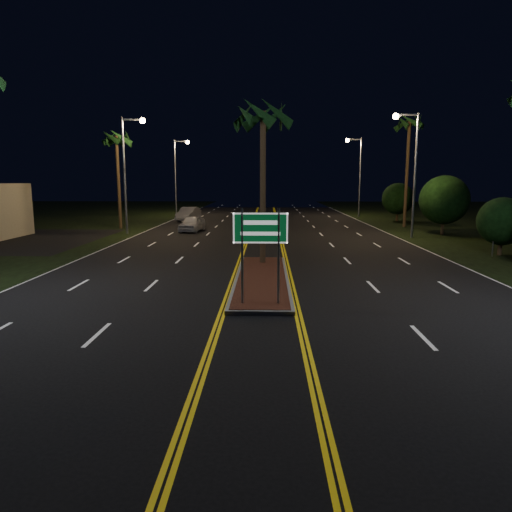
{
  "coord_description": "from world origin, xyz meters",
  "views": [
    {
      "loc": [
        0.22,
        -12.04,
        4.25
      ],
      "look_at": [
        -0.13,
        2.04,
        1.9
      ],
      "focal_mm": 32.0,
      "sensor_mm": 36.0,
      "label": 1
    }
  ],
  "objects_px": {
    "streetlight_left_mid": "(129,162)",
    "car_far": "(189,213)",
    "shrub_mid": "(444,200)",
    "streetlight_right_mid": "(410,160)",
    "palm_median": "(263,116)",
    "highway_sign": "(260,237)",
    "warning_sign": "(494,231)",
    "shrub_near": "(502,221)",
    "car_near": "(192,222)",
    "median_island": "(262,279)",
    "palm_right_far": "(410,124)",
    "shrub_far": "(398,199)",
    "streetlight_right_far": "(357,168)",
    "streetlight_left_far": "(178,168)",
    "palm_left_far": "(116,139)"
  },
  "relations": [
    {
      "from": "highway_sign",
      "to": "warning_sign",
      "type": "relative_size",
      "value": 1.43
    },
    {
      "from": "shrub_near",
      "to": "shrub_mid",
      "type": "relative_size",
      "value": 0.71
    },
    {
      "from": "median_island",
      "to": "shrub_mid",
      "type": "distance_m",
      "value": 22.18
    },
    {
      "from": "streetlight_right_mid",
      "to": "palm_right_far",
      "type": "bearing_deg",
      "value": 74.71
    },
    {
      "from": "palm_right_far",
      "to": "shrub_near",
      "type": "bearing_deg",
      "value": -87.49
    },
    {
      "from": "median_island",
      "to": "palm_median",
      "type": "xyz_separation_m",
      "value": [
        0.0,
        3.5,
        7.19
      ]
    },
    {
      "from": "highway_sign",
      "to": "streetlight_left_mid",
      "type": "xyz_separation_m",
      "value": [
        -10.61,
        21.2,
        3.25
      ]
    },
    {
      "from": "highway_sign",
      "to": "shrub_mid",
      "type": "relative_size",
      "value": 0.69
    },
    {
      "from": "palm_median",
      "to": "streetlight_right_mid",
      "type": "bearing_deg",
      "value": 47.3
    },
    {
      "from": "streetlight_left_mid",
      "to": "median_island",
      "type": "bearing_deg",
      "value": -58.02
    },
    {
      "from": "shrub_far",
      "to": "car_far",
      "type": "xyz_separation_m",
      "value": [
        -21.86,
        -0.26,
        -1.5
      ]
    },
    {
      "from": "median_island",
      "to": "streetlight_right_mid",
      "type": "height_order",
      "value": "streetlight_right_mid"
    },
    {
      "from": "median_island",
      "to": "shrub_mid",
      "type": "xyz_separation_m",
      "value": [
        14.0,
        17.0,
        2.64
      ]
    },
    {
      "from": "median_island",
      "to": "streetlight_right_far",
      "type": "bearing_deg",
      "value": 73.13
    },
    {
      "from": "streetlight_right_mid",
      "to": "palm_left_far",
      "type": "bearing_deg",
      "value": 165.63
    },
    {
      "from": "streetlight_right_mid",
      "to": "shrub_mid",
      "type": "height_order",
      "value": "streetlight_right_mid"
    },
    {
      "from": "warning_sign",
      "to": "shrub_near",
      "type": "bearing_deg",
      "value": 49.16
    },
    {
      "from": "median_island",
      "to": "streetlight_right_mid",
      "type": "bearing_deg",
      "value": 54.72
    },
    {
      "from": "median_island",
      "to": "shrub_far",
      "type": "distance_m",
      "value": 32.19
    },
    {
      "from": "streetlight_left_far",
      "to": "streetlight_right_mid",
      "type": "height_order",
      "value": "same"
    },
    {
      "from": "streetlight_right_far",
      "to": "warning_sign",
      "type": "distance_m",
      "value": 28.86
    },
    {
      "from": "streetlight_left_far",
      "to": "streetlight_right_far",
      "type": "bearing_deg",
      "value": -5.38
    },
    {
      "from": "median_island",
      "to": "highway_sign",
      "type": "xyz_separation_m",
      "value": [
        0.0,
        -4.2,
        2.32
      ]
    },
    {
      "from": "streetlight_left_mid",
      "to": "shrub_near",
      "type": "bearing_deg",
      "value": -22.52
    },
    {
      "from": "car_far",
      "to": "palm_right_far",
      "type": "bearing_deg",
      "value": -6.59
    },
    {
      "from": "streetlight_right_mid",
      "to": "streetlight_right_far",
      "type": "distance_m",
      "value": 20.0
    },
    {
      "from": "streetlight_left_far",
      "to": "streetlight_right_mid",
      "type": "distance_m",
      "value": 30.57
    },
    {
      "from": "palm_median",
      "to": "car_near",
      "type": "relative_size",
      "value": 1.8
    },
    {
      "from": "shrub_mid",
      "to": "streetlight_right_mid",
      "type": "bearing_deg",
      "value": -149.44
    },
    {
      "from": "streetlight_left_mid",
      "to": "car_far",
      "type": "distance_m",
      "value": 12.94
    },
    {
      "from": "streetlight_right_mid",
      "to": "warning_sign",
      "type": "xyz_separation_m",
      "value": [
        2.26,
        -8.46,
        -4.22
      ]
    },
    {
      "from": "median_island",
      "to": "palm_right_far",
      "type": "xyz_separation_m",
      "value": [
        12.8,
        23.0,
        9.06
      ]
    },
    {
      "from": "shrub_near",
      "to": "shrub_far",
      "type": "distance_m",
      "value": 22.01
    },
    {
      "from": "palm_left_far",
      "to": "car_near",
      "type": "xyz_separation_m",
      "value": [
        6.73,
        -2.12,
        -6.98
      ]
    },
    {
      "from": "streetlight_left_mid",
      "to": "car_near",
      "type": "xyz_separation_m",
      "value": [
        4.55,
        1.88,
        -4.89
      ]
    },
    {
      "from": "shrub_near",
      "to": "shrub_far",
      "type": "xyz_separation_m",
      "value": [
        0.3,
        22.0,
        0.39
      ]
    },
    {
      "from": "shrub_near",
      "to": "median_island",
      "type": "bearing_deg",
      "value": -152.59
    },
    {
      "from": "streetlight_left_far",
      "to": "palm_median",
      "type": "xyz_separation_m",
      "value": [
        10.61,
        -33.5,
        1.62
      ]
    },
    {
      "from": "median_island",
      "to": "car_far",
      "type": "xyz_separation_m",
      "value": [
        -8.06,
        28.74,
        0.75
      ]
    },
    {
      "from": "shrub_near",
      "to": "shrub_mid",
      "type": "bearing_deg",
      "value": 87.14
    },
    {
      "from": "shrub_mid",
      "to": "shrub_far",
      "type": "height_order",
      "value": "shrub_mid"
    },
    {
      "from": "palm_right_far",
      "to": "shrub_mid",
      "type": "xyz_separation_m",
      "value": [
        1.2,
        -6.0,
        -6.42
      ]
    },
    {
      "from": "shrub_near",
      "to": "shrub_far",
      "type": "height_order",
      "value": "shrub_far"
    },
    {
      "from": "palm_median",
      "to": "highway_sign",
      "type": "bearing_deg",
      "value": -90.0
    },
    {
      "from": "highway_sign",
      "to": "palm_right_far",
      "type": "distance_m",
      "value": 30.81
    },
    {
      "from": "palm_median",
      "to": "car_near",
      "type": "xyz_separation_m",
      "value": [
        -6.07,
        15.38,
        -6.51
      ]
    },
    {
      "from": "car_far",
      "to": "highway_sign",
      "type": "bearing_deg",
      "value": -67.47
    },
    {
      "from": "shrub_mid",
      "to": "highway_sign",
      "type": "bearing_deg",
      "value": -123.44
    },
    {
      "from": "streetlight_left_mid",
      "to": "car_far",
      "type": "height_order",
      "value": "streetlight_left_mid"
    },
    {
      "from": "highway_sign",
      "to": "warning_sign",
      "type": "distance_m",
      "value": 16.8
    }
  ]
}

